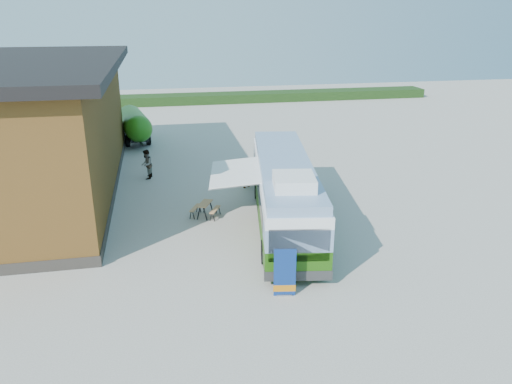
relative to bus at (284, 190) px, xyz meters
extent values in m
plane|color=#BCB7AD|center=(-2.01, -2.79, -1.81)|extent=(100.00, 100.00, 0.00)
cube|color=brown|center=(-12.51, 7.21, 1.69)|extent=(8.00, 20.00, 7.00)
cube|color=black|center=(-12.51, 7.21, 5.44)|extent=(9.60, 21.20, 0.50)
cube|color=#332D28|center=(-12.51, 7.21, -1.56)|extent=(8.10, 20.10, 0.50)
cube|color=#264419|center=(5.99, 35.21, -1.31)|extent=(40.00, 3.00, 1.00)
cube|color=#2D6410|center=(0.01, 0.07, -0.89)|extent=(4.42, 12.50, 1.12)
cube|color=#7592B7|center=(0.01, 0.07, 0.14)|extent=(4.42, 12.50, 0.92)
cube|color=black|center=(-1.16, 0.78, 0.14)|extent=(1.62, 10.10, 0.71)
cube|color=black|center=(1.34, 0.38, 0.14)|extent=(1.62, 10.10, 0.71)
cube|color=white|center=(0.01, 0.07, 0.82)|extent=(4.42, 12.50, 0.46)
cube|color=#7592B7|center=(0.01, 0.07, 1.26)|extent=(4.24, 12.28, 0.41)
cube|color=white|center=(-0.59, -3.76, 1.72)|extent=(1.90, 2.07, 0.51)
cube|color=black|center=(-0.93, -5.95, -0.02)|extent=(2.28, 0.42, 1.33)
cube|color=#2D2D2D|center=(-0.93, -5.90, -1.29)|extent=(2.60, 0.60, 0.41)
cube|color=#2D2D2D|center=(0.95, 6.05, -1.29)|extent=(2.60, 0.60, 0.41)
cylinder|color=black|center=(-1.76, -3.78, -1.29)|extent=(0.46, 1.06, 1.02)
cylinder|color=black|center=(0.52, -4.14, -1.29)|extent=(0.46, 1.06, 1.02)
cylinder|color=black|center=(-0.58, 3.79, -1.29)|extent=(0.46, 1.06, 1.02)
cylinder|color=black|center=(1.71, 3.43, -1.29)|extent=(0.46, 1.06, 1.02)
cube|color=white|center=(-2.22, 0.35, 0.92)|extent=(3.16, 4.45, 0.32)
cube|color=#A5A8AD|center=(-0.96, 0.15, 1.10)|extent=(0.83, 4.37, 0.15)
cylinder|color=#A5A8AD|center=(-2.49, -1.38, 0.82)|extent=(2.63, 0.46, 0.33)
cylinder|color=#A5A8AD|center=(-1.95, 2.08, 0.82)|extent=(2.63, 0.46, 0.33)
cube|color=navy|center=(-1.59, -6.40, -0.85)|extent=(0.81, 0.16, 1.91)
cube|color=#C57012|center=(-1.59, -6.40, -1.50)|extent=(0.83, 0.16, 0.27)
cube|color=#A5A8AD|center=(-1.59, -6.40, -1.78)|extent=(0.59, 0.27, 0.06)
cylinder|color=#A5A8AD|center=(-1.59, -6.38, -0.85)|extent=(0.03, 0.03, 1.91)
cube|color=tan|center=(-3.73, 1.72, -1.08)|extent=(0.93, 1.26, 0.04)
cube|color=tan|center=(-4.21, 1.94, -1.37)|extent=(0.71, 1.16, 0.03)
cube|color=tan|center=(-3.24, 1.49, -1.37)|extent=(0.71, 1.16, 0.03)
cube|color=black|center=(-4.09, 1.35, -1.45)|extent=(0.06, 0.06, 0.72)
cube|color=black|center=(-3.77, 1.21, -1.45)|extent=(0.06, 0.06, 0.72)
cube|color=black|center=(-3.68, 2.23, -1.45)|extent=(0.06, 0.06, 0.72)
cube|color=black|center=(-3.36, 2.09, -1.45)|extent=(0.06, 0.06, 0.72)
imported|color=#999999|center=(-0.86, 5.78, -0.93)|extent=(0.76, 0.72, 1.75)
imported|color=#999999|center=(-6.69, 8.59, -0.88)|extent=(0.87, 1.03, 1.86)
cylinder|color=#287815|center=(-7.71, 18.34, -0.26)|extent=(2.84, 4.87, 2.06)
sphere|color=#287815|center=(-7.30, 16.09, -0.26)|extent=(2.06, 2.06, 2.06)
sphere|color=#287815|center=(-8.11, 20.59, -0.26)|extent=(2.06, 2.06, 2.06)
cube|color=black|center=(-7.71, 18.34, -1.18)|extent=(2.20, 4.97, 0.23)
cube|color=black|center=(-7.18, 15.42, -1.23)|extent=(0.38, 1.37, 0.11)
cylinder|color=black|center=(-8.25, 16.85, -1.35)|extent=(0.44, 0.95, 0.91)
cylinder|color=black|center=(-6.68, 17.14, -1.35)|extent=(0.44, 0.95, 0.91)
cylinder|color=black|center=(-8.74, 19.55, -1.35)|extent=(0.44, 0.95, 0.91)
cylinder|color=black|center=(-7.16, 19.84, -1.35)|extent=(0.44, 0.95, 0.91)
camera|label=1|loc=(-5.72, -21.99, 8.17)|focal=35.00mm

